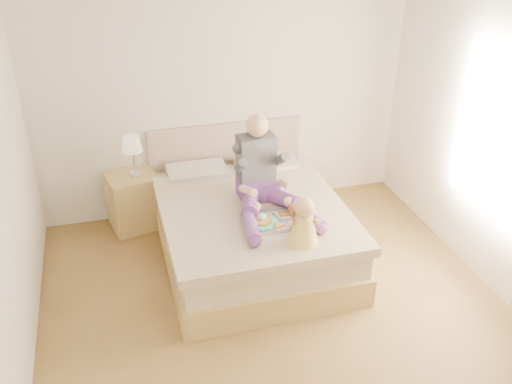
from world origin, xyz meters
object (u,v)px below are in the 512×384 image
object	(u,v)px
tray	(272,219)
baby	(303,224)
bed	(249,224)
adult	(262,179)
nightstand	(134,201)

from	to	relation	value
tray	baby	bearing A→B (deg)	-65.16
bed	baby	size ratio (longest dim) A/B	5.14
adult	tray	world-z (taller)	adult
adult	bed	bearing A→B (deg)	128.58
bed	tray	xyz separation A→B (m)	(0.10, -0.48, 0.32)
adult	baby	distance (m)	0.75
nightstand	adult	bearing A→B (deg)	-50.51
bed	tray	distance (m)	0.59
adult	baby	bearing A→B (deg)	-81.90
tray	baby	world-z (taller)	baby
nightstand	tray	bearing A→B (deg)	-60.29
adult	tray	xyz separation A→B (m)	(-0.01, -0.36, -0.22)
nightstand	tray	world-z (taller)	tray
tray	nightstand	bearing A→B (deg)	133.48
bed	tray	world-z (taller)	bed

